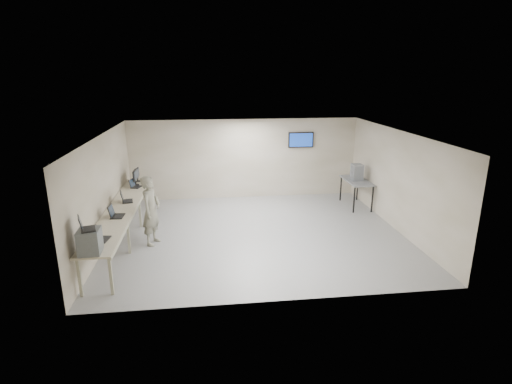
{
  "coord_description": "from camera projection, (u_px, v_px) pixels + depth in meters",
  "views": [
    {
      "loc": [
        -1.29,
        -10.31,
        4.29
      ],
      "look_at": [
        0.0,
        0.2,
        1.15
      ],
      "focal_mm": 28.0,
      "sensor_mm": 36.0,
      "label": 1
    }
  ],
  "objects": [
    {
      "name": "equipment_box",
      "position": [
        90.0,
        241.0,
        7.81
      ],
      "size": [
        0.43,
        0.49,
        0.49
      ],
      "primitive_type": "cube",
      "rotation": [
        0.0,
        0.0,
        0.05
      ],
      "color": "slate",
      "rests_on": "workbench"
    },
    {
      "name": "storage_bins",
      "position": [
        357.0,
        172.0,
        13.16
      ],
      "size": [
        0.34,
        0.38,
        0.54
      ],
      "color": "gray",
      "rests_on": "side_table"
    },
    {
      "name": "workbench",
      "position": [
        122.0,
        211.0,
        10.53
      ],
      "size": [
        0.76,
        6.0,
        0.9
      ],
      "color": "beige",
      "rests_on": "ground"
    },
    {
      "name": "laptop_3",
      "position": [
        135.0,
        185.0,
        12.39
      ],
      "size": [
        0.37,
        0.4,
        0.27
      ],
      "rotation": [
        0.0,
        0.0,
        -0.28
      ],
      "color": "black",
      "rests_on": "workbench"
    },
    {
      "name": "monitor_far",
      "position": [
        137.0,
        174.0,
        13.02
      ],
      "size": [
        0.2,
        0.44,
        0.44
      ],
      "color": "black",
      "rests_on": "workbench"
    },
    {
      "name": "laptop_2",
      "position": [
        125.0,
        199.0,
        11.0
      ],
      "size": [
        0.38,
        0.43,
        0.3
      ],
      "rotation": [
        0.0,
        0.0,
        0.2
      ],
      "color": "black",
      "rests_on": "workbench"
    },
    {
      "name": "laptop_1",
      "position": [
        115.0,
        214.0,
        9.83
      ],
      "size": [
        0.34,
        0.41,
        0.31
      ],
      "rotation": [
        0.0,
        0.0,
        -0.04
      ],
      "color": "black",
      "rests_on": "workbench"
    },
    {
      "name": "monitor_near",
      "position": [
        135.0,
        176.0,
        12.59
      ],
      "size": [
        0.22,
        0.49,
        0.48
      ],
      "color": "black",
      "rests_on": "workbench"
    },
    {
      "name": "laptop_on_box",
      "position": [
        85.0,
        226.0,
        7.72
      ],
      "size": [
        0.39,
        0.42,
        0.28
      ],
      "rotation": [
        0.0,
        0.0,
        0.31
      ],
      "color": "black",
      "rests_on": "equipment_box"
    },
    {
      "name": "side_table",
      "position": [
        357.0,
        182.0,
        13.26
      ],
      "size": [
        0.71,
        1.51,
        0.91
      ],
      "color": "slate",
      "rests_on": "ground"
    },
    {
      "name": "laptop_0",
      "position": [
        99.0,
        237.0,
        8.46
      ],
      "size": [
        0.36,
        0.41,
        0.3
      ],
      "rotation": [
        0.0,
        0.0,
        -0.13
      ],
      "color": "black",
      "rests_on": "workbench"
    },
    {
      "name": "room",
      "position": [
        258.0,
        184.0,
        10.84
      ],
      "size": [
        8.01,
        7.01,
        2.81
      ],
      "color": "#A3A3A3",
      "rests_on": "ground"
    },
    {
      "name": "soldier",
      "position": [
        151.0,
        211.0,
        10.26
      ],
      "size": [
        0.62,
        0.77,
        1.83
      ],
      "primitive_type": "imported",
      "rotation": [
        0.0,
        0.0,
        1.25
      ],
      "color": "slate",
      "rests_on": "ground"
    }
  ]
}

